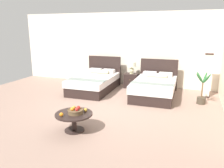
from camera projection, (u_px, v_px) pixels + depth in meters
The scene contains 12 objects.
ground_plane at pixel (108, 106), 6.51m from camera, with size 9.98×9.30×0.02m, color gray.
wall_back at pixel (134, 49), 8.76m from camera, with size 9.98×0.12×2.83m, color #EEE0C9.
bed_near_window at pixel (95, 82), 8.11m from camera, with size 1.37×2.24×1.14m.
bed_near_corner at pixel (154, 87), 7.38m from camera, with size 1.38×2.15×1.13m.
nightstand at pixel (131, 81), 8.52m from camera, with size 0.50×0.47×0.54m.
table_lamp at pixel (132, 66), 8.41m from camera, with size 0.31×0.31×0.45m.
coffee_table at pixel (74, 117), 4.87m from camera, with size 0.82×0.82×0.41m.
fruit_bowl at pixel (75, 111), 4.81m from camera, with size 0.34×0.34×0.16m.
loose_apple at pixel (85, 110), 4.94m from camera, with size 0.08×0.08×0.08m.
loose_orange at pixel (61, 114), 4.67m from camera, with size 0.09×0.09×0.09m.
floor_lamp_corner at pixel (207, 75), 7.28m from camera, with size 0.26×0.26×1.43m.
potted_palm at pixel (202, 93), 6.63m from camera, with size 0.46×0.51×0.98m.
Camera 1 is at (2.23, -5.74, 2.20)m, focal length 35.72 mm.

